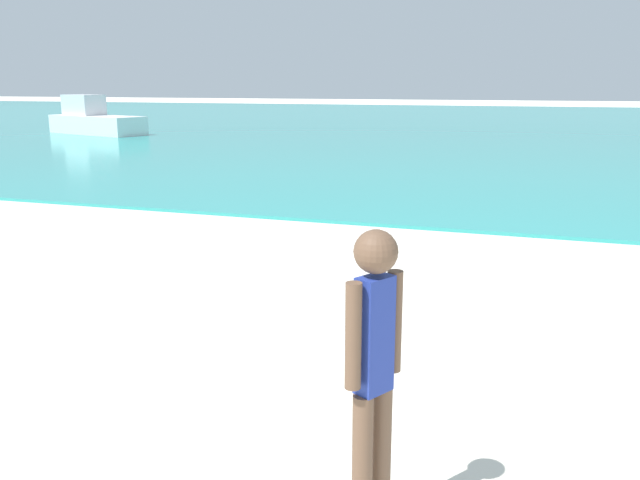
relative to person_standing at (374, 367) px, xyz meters
The scene contains 3 objects.
water 37.31m from the person_standing, 93.03° to the left, with size 160.00×60.00×0.06m, color teal.
person_standing is the anchor object (origin of this frame).
boat_near 29.00m from the person_standing, 129.90° to the left, with size 5.28×3.06×1.71m.
Camera 1 is at (2.70, 3.23, 2.25)m, focal length 37.28 mm.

